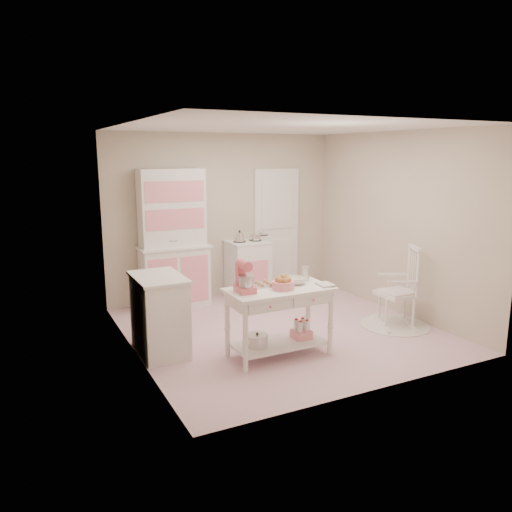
{
  "coord_description": "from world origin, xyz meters",
  "views": [
    {
      "loc": [
        -3.09,
        -5.44,
        2.28
      ],
      "look_at": [
        -0.48,
        -0.22,
        1.08
      ],
      "focal_mm": 35.0,
      "sensor_mm": 36.0,
      "label": 1
    }
  ],
  "objects_px": {
    "hutch": "(174,239)",
    "stand_mixer": "(245,277)",
    "stove": "(248,269)",
    "rocking_chair": "(397,286)",
    "work_table": "(279,322)",
    "base_cabinet": "(160,315)",
    "bread_basket": "(283,285)"
  },
  "relations": [
    {
      "from": "stand_mixer",
      "to": "bread_basket",
      "type": "distance_m",
      "value": 0.46
    },
    {
      "from": "work_table",
      "to": "stand_mixer",
      "type": "distance_m",
      "value": 0.71
    },
    {
      "from": "work_table",
      "to": "bread_basket",
      "type": "xyz_separation_m",
      "value": [
        0.02,
        -0.05,
        0.45
      ]
    },
    {
      "from": "stove",
      "to": "work_table",
      "type": "xyz_separation_m",
      "value": [
        -0.72,
        -2.33,
        -0.06
      ]
    },
    {
      "from": "stove",
      "to": "stand_mixer",
      "type": "relative_size",
      "value": 2.71
    },
    {
      "from": "base_cabinet",
      "to": "rocking_chair",
      "type": "relative_size",
      "value": 0.84
    },
    {
      "from": "stove",
      "to": "stand_mixer",
      "type": "xyz_separation_m",
      "value": [
        -1.14,
        -2.31,
        0.51
      ]
    },
    {
      "from": "rocking_chair",
      "to": "work_table",
      "type": "distance_m",
      "value": 1.92
    },
    {
      "from": "hutch",
      "to": "rocking_chair",
      "type": "bearing_deg",
      "value": -42.7
    },
    {
      "from": "work_table",
      "to": "stand_mixer",
      "type": "height_order",
      "value": "stand_mixer"
    },
    {
      "from": "work_table",
      "to": "stand_mixer",
      "type": "relative_size",
      "value": 3.53
    },
    {
      "from": "base_cabinet",
      "to": "stand_mixer",
      "type": "xyz_separation_m",
      "value": [
        0.77,
        -0.68,
        0.51
      ]
    },
    {
      "from": "hutch",
      "to": "work_table",
      "type": "xyz_separation_m",
      "value": [
        0.48,
        -2.38,
        -0.64
      ]
    },
    {
      "from": "hutch",
      "to": "stove",
      "type": "height_order",
      "value": "hutch"
    },
    {
      "from": "base_cabinet",
      "to": "rocking_chair",
      "type": "bearing_deg",
      "value": -9.44
    },
    {
      "from": "bread_basket",
      "to": "stand_mixer",
      "type": "bearing_deg",
      "value": 170.96
    },
    {
      "from": "hutch",
      "to": "stand_mixer",
      "type": "distance_m",
      "value": 2.36
    },
    {
      "from": "stove",
      "to": "hutch",
      "type": "bearing_deg",
      "value": 177.61
    },
    {
      "from": "hutch",
      "to": "base_cabinet",
      "type": "distance_m",
      "value": 1.92
    },
    {
      "from": "base_cabinet",
      "to": "bread_basket",
      "type": "xyz_separation_m",
      "value": [
        1.21,
        -0.75,
        0.39
      ]
    },
    {
      "from": "stand_mixer",
      "to": "work_table",
      "type": "bearing_deg",
      "value": -1.45
    },
    {
      "from": "hutch",
      "to": "rocking_chair",
      "type": "xyz_separation_m",
      "value": [
        2.38,
        -2.2,
        -0.49
      ]
    },
    {
      "from": "stove",
      "to": "base_cabinet",
      "type": "xyz_separation_m",
      "value": [
        -1.91,
        -1.63,
        0.0
      ]
    },
    {
      "from": "stove",
      "to": "bread_basket",
      "type": "height_order",
      "value": "stove"
    },
    {
      "from": "stand_mixer",
      "to": "bread_basket",
      "type": "height_order",
      "value": "stand_mixer"
    },
    {
      "from": "bread_basket",
      "to": "hutch",
      "type": "bearing_deg",
      "value": 101.63
    },
    {
      "from": "hutch",
      "to": "work_table",
      "type": "distance_m",
      "value": 2.51
    },
    {
      "from": "hutch",
      "to": "base_cabinet",
      "type": "relative_size",
      "value": 2.26
    },
    {
      "from": "stove",
      "to": "base_cabinet",
      "type": "height_order",
      "value": "same"
    },
    {
      "from": "rocking_chair",
      "to": "stove",
      "type": "bearing_deg",
      "value": 143.79
    },
    {
      "from": "hutch",
      "to": "stand_mixer",
      "type": "xyz_separation_m",
      "value": [
        0.06,
        -2.36,
        -0.07
      ]
    },
    {
      "from": "rocking_chair",
      "to": "bread_basket",
      "type": "relative_size",
      "value": 4.4
    }
  ]
}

